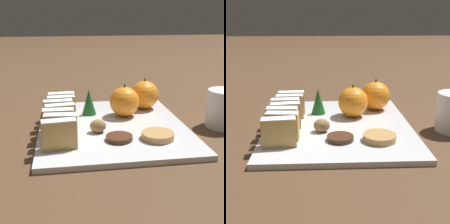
% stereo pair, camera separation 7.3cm
% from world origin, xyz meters
% --- Properties ---
extents(ground_plane, '(6.00, 6.00, 0.00)m').
position_xyz_m(ground_plane, '(0.00, 0.00, 0.00)').
color(ground_plane, '#513823').
extents(serving_platter, '(0.34, 0.40, 0.01)m').
position_xyz_m(serving_platter, '(0.00, 0.00, 0.01)').
color(serving_platter, silver).
rests_on(serving_platter, ground_plane).
extents(stollen_slice_front, '(0.07, 0.03, 0.06)m').
position_xyz_m(stollen_slice_front, '(-0.12, -0.12, 0.04)').
color(stollen_slice_front, tan).
rests_on(stollen_slice_front, serving_platter).
extents(stollen_slice_second, '(0.07, 0.03, 0.06)m').
position_xyz_m(stollen_slice_second, '(-0.12, -0.09, 0.04)').
color(stollen_slice_second, tan).
rests_on(stollen_slice_second, serving_platter).
extents(stollen_slice_third, '(0.07, 0.03, 0.06)m').
position_xyz_m(stollen_slice_third, '(-0.12, -0.05, 0.04)').
color(stollen_slice_third, tan).
rests_on(stollen_slice_third, serving_platter).
extents(stollen_slice_fourth, '(0.07, 0.03, 0.06)m').
position_xyz_m(stollen_slice_fourth, '(-0.12, -0.02, 0.04)').
color(stollen_slice_fourth, tan).
rests_on(stollen_slice_fourth, serving_platter).
extents(stollen_slice_fifth, '(0.07, 0.03, 0.06)m').
position_xyz_m(stollen_slice_fifth, '(-0.12, 0.02, 0.04)').
color(stollen_slice_fifth, tan).
rests_on(stollen_slice_fifth, serving_platter).
extents(stollen_slice_sixth, '(0.07, 0.03, 0.06)m').
position_xyz_m(stollen_slice_sixth, '(-0.12, 0.05, 0.04)').
color(stollen_slice_sixth, tan).
rests_on(stollen_slice_sixth, serving_platter).
extents(stollen_slice_back, '(0.07, 0.03, 0.06)m').
position_xyz_m(stollen_slice_back, '(-0.12, 0.09, 0.04)').
color(stollen_slice_back, tan).
rests_on(stollen_slice_back, serving_platter).
extents(orange_near, '(0.08, 0.08, 0.08)m').
position_xyz_m(orange_near, '(0.11, 0.11, 0.05)').
color(orange_near, orange).
rests_on(orange_near, serving_platter).
extents(orange_far, '(0.08, 0.08, 0.08)m').
position_xyz_m(orange_far, '(0.04, 0.06, 0.05)').
color(orange_far, orange).
rests_on(orange_far, serving_platter).
extents(walnut, '(0.04, 0.03, 0.03)m').
position_xyz_m(walnut, '(-0.04, -0.05, 0.03)').
color(walnut, '#8E6B47').
rests_on(walnut, serving_platter).
extents(chocolate_cookie, '(0.06, 0.06, 0.01)m').
position_xyz_m(chocolate_cookie, '(-0.00, -0.10, 0.02)').
color(chocolate_cookie, '#472819').
rests_on(chocolate_cookie, serving_platter).
extents(gingerbread_cookie, '(0.07, 0.07, 0.01)m').
position_xyz_m(gingerbread_cookie, '(0.08, -0.10, 0.02)').
color(gingerbread_cookie, tan).
rests_on(gingerbread_cookie, serving_platter).
extents(evergreen_sprig, '(0.04, 0.04, 0.07)m').
position_xyz_m(evergreen_sprig, '(-0.05, 0.08, 0.04)').
color(evergreen_sprig, '#195623').
rests_on(evergreen_sprig, serving_platter).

